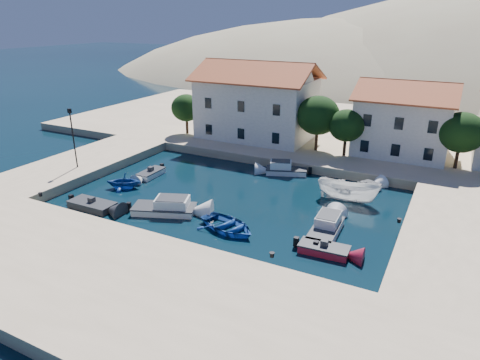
% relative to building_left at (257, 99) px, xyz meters
% --- Properties ---
extents(ground, '(400.00, 400.00, 0.00)m').
position_rel_building_left_xyz_m(ground, '(6.00, -28.00, -5.94)').
color(ground, black).
rests_on(ground, ground).
extents(quay_south, '(52.00, 12.00, 1.00)m').
position_rel_building_left_xyz_m(quay_south, '(6.00, -34.00, -5.44)').
color(quay_south, tan).
rests_on(quay_south, ground).
extents(quay_west, '(8.00, 20.00, 1.00)m').
position_rel_building_left_xyz_m(quay_west, '(-13.00, -18.00, -5.44)').
color(quay_west, tan).
rests_on(quay_west, ground).
extents(quay_north, '(80.00, 36.00, 1.00)m').
position_rel_building_left_xyz_m(quay_north, '(8.00, 10.00, -5.44)').
color(quay_north, tan).
rests_on(quay_north, ground).
extents(hills, '(254.00, 176.00, 99.00)m').
position_rel_building_left_xyz_m(hills, '(26.64, 95.62, -29.34)').
color(hills, '#9C8B6A').
rests_on(hills, ground).
extents(building_left, '(14.70, 9.45, 9.70)m').
position_rel_building_left_xyz_m(building_left, '(0.00, 0.00, 0.00)').
color(building_left, beige).
rests_on(building_left, quay_north).
extents(building_mid, '(10.50, 8.40, 8.30)m').
position_rel_building_left_xyz_m(building_mid, '(18.00, 1.00, -0.71)').
color(building_mid, beige).
rests_on(building_mid, quay_north).
extents(trees, '(37.30, 5.30, 6.45)m').
position_rel_building_left_xyz_m(trees, '(10.51, -2.54, -1.10)').
color(trees, '#382314').
rests_on(trees, quay_north).
extents(lamppost, '(0.35, 0.25, 6.22)m').
position_rel_building_left_xyz_m(lamppost, '(-11.50, -20.00, -1.18)').
color(lamppost, black).
rests_on(lamppost, quay_west).
extents(bollards, '(29.36, 9.56, 0.30)m').
position_rel_building_left_xyz_m(bollards, '(8.80, -24.13, -4.79)').
color(bollards, black).
rests_on(bollards, ground).
extents(motorboat_grey_sw, '(4.31, 1.95, 1.25)m').
position_rel_building_left_xyz_m(motorboat_grey_sw, '(-4.03, -25.41, -5.64)').
color(motorboat_grey_sw, '#2E3033').
rests_on(motorboat_grey_sw, ground).
extents(cabin_cruiser_south, '(5.84, 4.09, 1.60)m').
position_rel_building_left_xyz_m(cabin_cruiser_south, '(2.17, -23.20, -5.46)').
color(cabin_cruiser_south, white).
rests_on(cabin_cruiser_south, ground).
extents(rowboat_south, '(5.99, 5.04, 1.06)m').
position_rel_building_left_xyz_m(rowboat_south, '(8.59, -23.47, -5.94)').
color(rowboat_south, navy).
rests_on(rowboat_south, ground).
extents(motorboat_red_se, '(3.63, 1.75, 1.25)m').
position_rel_building_left_xyz_m(motorboat_red_se, '(16.46, -23.46, -5.64)').
color(motorboat_red_se, maroon).
rests_on(motorboat_red_se, ground).
extents(cabin_cruiser_east, '(2.16, 4.92, 1.60)m').
position_rel_building_left_xyz_m(cabin_cruiser_east, '(15.72, -20.60, -5.46)').
color(cabin_cruiser_east, white).
rests_on(cabin_cruiser_east, ground).
extents(boat_east, '(5.79, 2.29, 2.22)m').
position_rel_building_left_xyz_m(boat_east, '(15.63, -13.45, -5.94)').
color(boat_east, white).
rests_on(boat_east, ground).
extents(motorboat_white_ne, '(3.27, 4.12, 1.25)m').
position_rel_building_left_xyz_m(motorboat_white_ne, '(16.35, -10.54, -5.64)').
color(motorboat_white_ne, white).
rests_on(motorboat_white_ne, ground).
extents(rowboat_west, '(4.31, 4.12, 1.76)m').
position_rel_building_left_xyz_m(rowboat_west, '(-4.83, -20.41, -5.94)').
color(rowboat_west, navy).
rests_on(rowboat_west, ground).
extents(motorboat_white_west, '(1.58, 3.41, 1.25)m').
position_rel_building_left_xyz_m(motorboat_white_west, '(-4.56, -16.51, -5.64)').
color(motorboat_white_west, white).
rests_on(motorboat_white_west, ground).
extents(cabin_cruiser_north, '(4.70, 3.25, 1.60)m').
position_rel_building_left_xyz_m(cabin_cruiser_north, '(7.91, -9.21, -5.46)').
color(cabin_cruiser_north, white).
rests_on(cabin_cruiser_north, ground).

